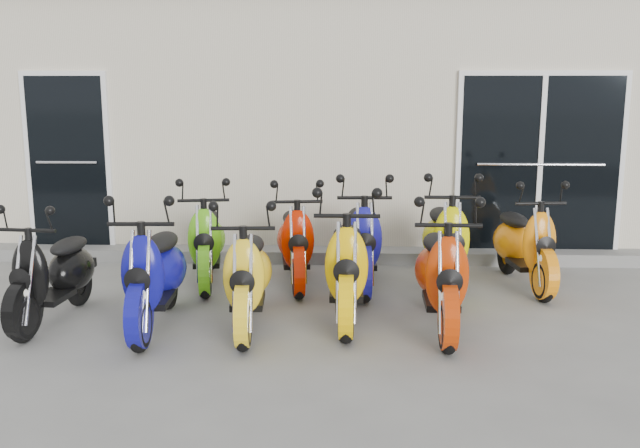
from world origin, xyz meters
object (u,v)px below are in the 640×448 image
at_px(scooter_back_green, 206,229).
at_px(scooter_back_yellow, 446,228).
at_px(scooter_front_black, 52,261).
at_px(scooter_front_blue, 154,259).
at_px(scooter_front_red, 442,260).
at_px(scooter_back_extra, 525,232).
at_px(scooter_back_blue, 362,228).
at_px(scooter_back_red, 295,230).
at_px(scooter_front_orange_a, 247,261).
at_px(scooter_front_orange_b, 347,251).

distance_m(scooter_back_green, scooter_back_yellow, 2.58).
bearing_deg(scooter_front_black, scooter_front_blue, -1.81).
bearing_deg(scooter_front_black, scooter_front_red, 4.20).
bearing_deg(scooter_back_extra, scooter_front_black, -170.96).
height_order(scooter_front_red, scooter_back_blue, scooter_back_blue).
distance_m(scooter_front_black, scooter_back_blue, 3.12).
height_order(scooter_back_red, scooter_back_extra, same).
bearing_deg(scooter_front_red, scooter_back_extra, 53.59).
height_order(scooter_front_orange_a, scooter_front_red, scooter_front_red).
relative_size(scooter_front_black, scooter_back_yellow, 0.90).
bearing_deg(scooter_back_yellow, scooter_back_extra, 4.22).
bearing_deg(scooter_front_orange_b, scooter_front_orange_a, -163.36).
height_order(scooter_front_blue, scooter_front_orange_a, scooter_front_blue).
relative_size(scooter_back_green, scooter_back_blue, 0.95).
distance_m(scooter_front_orange_b, scooter_back_green, 1.92).
bearing_deg(scooter_front_orange_a, scooter_front_orange_b, 12.75).
distance_m(scooter_front_orange_a, scooter_back_yellow, 2.36).
bearing_deg(scooter_front_black, scooter_back_extra, 21.30).
distance_m(scooter_front_orange_b, scooter_back_red, 1.29).
xyz_separation_m(scooter_front_orange_b, scooter_front_red, (0.84, -0.23, -0.02)).
relative_size(scooter_front_red, scooter_back_extra, 1.05).
bearing_deg(scooter_front_orange_b, scooter_back_green, 143.24).
xyz_separation_m(scooter_front_blue, scooter_back_extra, (3.61, 1.45, -0.03)).
bearing_deg(scooter_front_blue, scooter_front_red, -1.09).
height_order(scooter_front_blue, scooter_back_extra, scooter_front_blue).
distance_m(scooter_front_black, scooter_back_green, 1.76).
distance_m(scooter_back_green, scooter_back_blue, 1.69).
height_order(scooter_front_black, scooter_back_green, scooter_back_green).
relative_size(scooter_back_blue, scooter_back_extra, 1.06).
relative_size(scooter_front_blue, scooter_back_red, 1.05).
height_order(scooter_front_orange_b, scooter_back_yellow, scooter_front_orange_b).
xyz_separation_m(scooter_front_black, scooter_front_red, (3.52, -0.05, 0.06)).
bearing_deg(scooter_back_extra, scooter_back_red, 172.81).
xyz_separation_m(scooter_front_red, scooter_back_green, (-2.37, 1.38, -0.03)).
relative_size(scooter_front_orange_b, scooter_back_yellow, 1.01).
bearing_deg(scooter_front_red, scooter_front_blue, -177.51).
bearing_deg(scooter_back_yellow, scooter_back_red, 178.24).
bearing_deg(scooter_front_blue, scooter_back_red, 49.04).
bearing_deg(scooter_back_extra, scooter_front_orange_a, -160.13).
height_order(scooter_front_black, scooter_back_red, scooter_back_red).
xyz_separation_m(scooter_front_blue, scooter_front_orange_b, (1.71, 0.29, 0.02)).
bearing_deg(scooter_back_green, scooter_back_extra, -8.72).
bearing_deg(scooter_front_blue, scooter_front_black, 170.59).
bearing_deg(scooter_back_blue, scooter_back_yellow, -2.85).
xyz_separation_m(scooter_front_black, scooter_back_blue, (2.84, 1.29, 0.06)).
relative_size(scooter_front_black, scooter_back_red, 0.96).
height_order(scooter_front_orange_b, scooter_back_red, scooter_front_orange_b).
distance_m(scooter_front_orange_b, scooter_back_extra, 2.23).
xyz_separation_m(scooter_back_green, scooter_back_blue, (1.69, -0.04, 0.03)).
xyz_separation_m(scooter_front_orange_b, scooter_back_extra, (1.90, 1.16, -0.05)).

